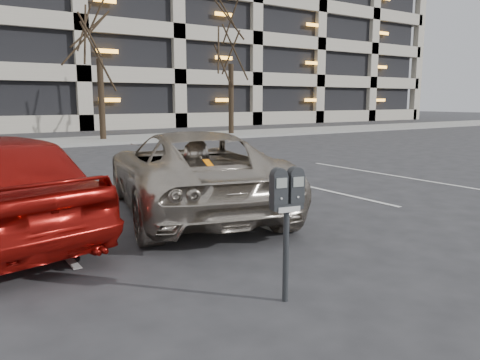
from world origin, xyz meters
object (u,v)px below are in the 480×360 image
at_px(tree_c, 97,6).
at_px(tree_d, 231,19).
at_px(parking_meter, 287,202).
at_px(suv_silver, 190,171).

bearing_deg(tree_c, tree_d, 0.00).
relative_size(parking_meter, suv_silver, 0.23).
xyz_separation_m(tree_d, parking_meter, (-10.98, -18.24, -5.11)).
distance_m(parking_meter, suv_silver, 3.89).
bearing_deg(parking_meter, suv_silver, 86.82).
bearing_deg(suv_silver, tree_d, -110.91).
bearing_deg(tree_c, parking_meter, -102.32).
height_order(tree_c, suv_silver, tree_c).
xyz_separation_m(tree_d, suv_silver, (-10.03, -14.48, -5.38)).
distance_m(tree_c, parking_meter, 19.33).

